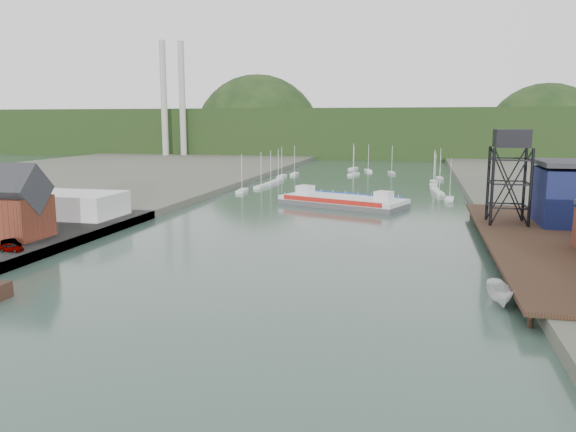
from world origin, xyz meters
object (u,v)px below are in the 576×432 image
at_px(harbor_building, 5,209).
at_px(motorboat, 500,294).
at_px(chain_ferry, 343,201).
at_px(car_west_a, 11,247).
at_px(lift_tower, 511,144).

distance_m(harbor_building, motorboat, 72.11).
height_order(chain_ferry, motorboat, chain_ferry).
bearing_deg(harbor_building, motorboat, -9.21).
xyz_separation_m(motorboat, car_west_a, (-63.85, 3.58, 1.01)).
bearing_deg(car_west_a, motorboat, -91.38).
bearing_deg(chain_ferry, lift_tower, -19.38).
bearing_deg(lift_tower, harbor_building, -160.02).
bearing_deg(motorboat, lift_tower, 76.08).
distance_m(lift_tower, motorboat, 42.50).
relative_size(lift_tower, motorboat, 2.60).
height_order(motorboat, car_west_a, car_west_a).
bearing_deg(lift_tower, chain_ferry, 139.60).
height_order(lift_tower, car_west_a, lift_tower).
relative_size(harbor_building, motorboat, 1.98).
bearing_deg(chain_ferry, harbor_building, -108.13).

